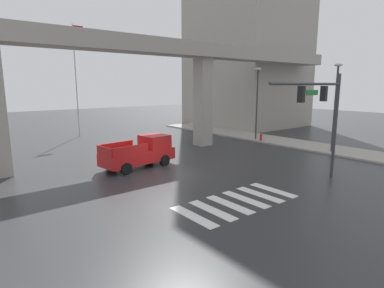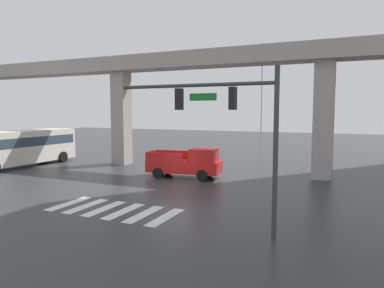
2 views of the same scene
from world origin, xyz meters
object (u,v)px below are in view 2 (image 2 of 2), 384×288
pickup_truck (188,164)px  city_bus (16,146)px  flagpole (262,91)px  traffic_signal_mast (230,117)px

pickup_truck → city_bus: bearing=-173.9°
pickup_truck → flagpole: 17.15m
city_bus → flagpole: flagpole is taller
city_bus → traffic_signal_mast: bearing=-20.5°
pickup_truck → traffic_signal_mast: traffic_signal_mast is taller
pickup_truck → traffic_signal_mast: size_ratio=0.81×
traffic_signal_mast → city_bus: bearing=159.5°
city_bus → flagpole: size_ratio=0.91×
city_bus → traffic_signal_mast: (21.02, -7.85, 2.66)m
traffic_signal_mast → flagpole: size_ratio=0.55×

